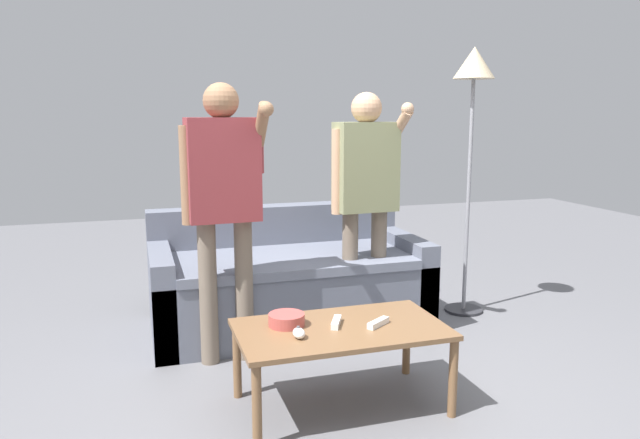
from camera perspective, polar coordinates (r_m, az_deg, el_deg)
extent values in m
plane|color=slate|center=(3.13, 2.18, -17.76)|extent=(12.00, 12.00, 0.00)
cube|color=slate|center=(4.16, -3.04, -7.12)|extent=(1.85, 0.91, 0.46)
cube|color=slate|center=(4.02, -2.82, -3.88)|extent=(1.57, 0.79, 0.06)
cube|color=slate|center=(4.41, -4.28, -0.80)|extent=(1.85, 0.18, 0.34)
cube|color=slate|center=(4.02, -15.00, -6.99)|extent=(0.14, 0.91, 0.60)
cube|color=slate|center=(4.42, 7.77, -5.19)|extent=(0.14, 0.91, 0.60)
cube|color=brown|center=(2.99, 2.10, -10.49)|extent=(1.03, 0.58, 0.03)
cylinder|color=brown|center=(2.73, -6.09, -17.50)|extent=(0.04, 0.04, 0.40)
cylinder|color=brown|center=(3.05, 12.66, -14.65)|extent=(0.04, 0.04, 0.40)
cylinder|color=brown|center=(3.19, -7.98, -13.31)|extent=(0.04, 0.04, 0.40)
cylinder|color=brown|center=(3.46, 8.32, -11.38)|extent=(0.04, 0.04, 0.40)
cylinder|color=#B24C47|center=(3.00, -3.23, -9.58)|extent=(0.18, 0.18, 0.06)
ellipsoid|color=white|center=(2.84, -2.04, -10.86)|extent=(0.06, 0.09, 0.05)
cylinder|color=#4C4C51|center=(2.84, -2.11, -10.26)|extent=(0.02, 0.02, 0.01)
cylinder|color=#2D2D33|center=(4.64, 13.61, -8.42)|extent=(0.28, 0.28, 0.02)
cylinder|color=gray|center=(4.44, 14.07, 2.07)|extent=(0.03, 0.03, 1.68)
cone|color=#C1AD89|center=(4.42, 14.61, 14.39)|extent=(0.29, 0.29, 0.22)
cylinder|color=#756656|center=(3.95, 2.89, -5.22)|extent=(0.10, 0.10, 0.84)
cylinder|color=#756656|center=(4.04, 5.63, -4.92)|extent=(0.10, 0.10, 0.84)
cube|color=gray|center=(3.87, 4.41, 5.07)|extent=(0.41, 0.23, 0.57)
sphere|color=tan|center=(3.85, 4.49, 10.65)|extent=(0.20, 0.20, 0.20)
cylinder|color=tan|center=(3.79, 1.68, 4.59)|extent=(0.07, 0.07, 0.54)
cylinder|color=gray|center=(3.95, 7.07, 6.72)|extent=(0.07, 0.07, 0.27)
cylinder|color=tan|center=(3.86, 7.73, 8.96)|extent=(0.08, 0.25, 0.23)
sphere|color=tan|center=(3.78, 8.42, 10.48)|extent=(0.08, 0.08, 0.08)
cylinder|color=#756656|center=(3.55, -10.69, -6.98)|extent=(0.11, 0.11, 0.85)
cylinder|color=#756656|center=(3.59, -7.30, -6.71)|extent=(0.11, 0.11, 0.85)
cube|color=brown|center=(3.43, -9.32, 4.75)|extent=(0.41, 0.23, 0.59)
sphere|color=#936B4C|center=(3.42, -9.51, 11.19)|extent=(0.20, 0.20, 0.20)
cylinder|color=#936B4C|center=(3.40, -12.68, 4.14)|extent=(0.07, 0.07, 0.56)
cylinder|color=brown|center=(3.47, -6.05, 6.74)|extent=(0.07, 0.07, 0.28)
cylinder|color=#936B4C|center=(3.35, -5.64, 9.04)|extent=(0.08, 0.23, 0.26)
sphere|color=#936B4C|center=(3.25, -5.19, 10.51)|extent=(0.08, 0.08, 0.08)
cube|color=white|center=(3.01, 5.61, -9.86)|extent=(0.14, 0.11, 0.03)
cylinder|color=silver|center=(3.02, 5.90, -9.42)|extent=(0.01, 0.01, 0.00)
cube|color=silver|center=(2.96, 5.15, -9.80)|extent=(0.02, 0.02, 0.00)
cube|color=white|center=(3.00, 1.57, -9.85)|extent=(0.10, 0.15, 0.03)
cylinder|color=silver|center=(3.02, 1.64, -9.37)|extent=(0.01, 0.01, 0.00)
cube|color=silver|center=(2.95, 1.46, -9.84)|extent=(0.02, 0.02, 0.00)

